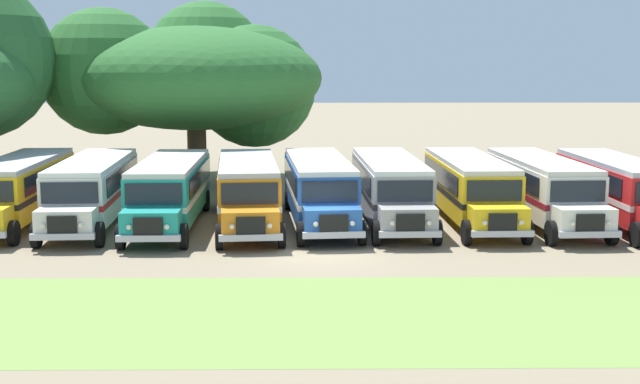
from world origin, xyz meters
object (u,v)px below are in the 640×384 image
object	(u,v)px
parked_bus_slot_4	(319,187)
parked_bus_slot_6	(470,186)
parked_bus_slot_8	(619,188)
broad_shade_tree	(194,75)
parked_bus_slot_3	(248,189)
parked_bus_slot_0	(19,187)
parked_bus_slot_2	(170,189)
parked_bus_slot_1	(93,188)
parked_bus_slot_5	(390,187)
parked_bus_slot_7	(542,187)

from	to	relation	value
parked_bus_slot_4	parked_bus_slot_6	size ratio (longest dim) A/B	1.01
parked_bus_slot_8	broad_shade_tree	distance (m)	24.38
parked_bus_slot_3	parked_bus_slot_0	bearing A→B (deg)	-98.54
parked_bus_slot_2	broad_shade_tree	size ratio (longest dim) A/B	0.69
parked_bus_slot_1	parked_bus_slot_5	xyz separation A→B (m)	(13.19, 0.29, 0.00)
parked_bus_slot_0	parked_bus_slot_8	size ratio (longest dim) A/B	1.00
parked_bus_slot_4	parked_bus_slot_7	xyz separation A→B (m)	(9.94, -0.00, 0.00)
parked_bus_slot_2	parked_bus_slot_6	size ratio (longest dim) A/B	1.00
parked_bus_slot_5	broad_shade_tree	world-z (taller)	broad_shade_tree
parked_bus_slot_1	parked_bus_slot_5	distance (m)	13.19
parked_bus_slot_7	parked_bus_slot_8	world-z (taller)	same
parked_bus_slot_0	parked_bus_slot_7	bearing A→B (deg)	87.62
parked_bus_slot_0	parked_bus_slot_6	size ratio (longest dim) A/B	1.00
parked_bus_slot_2	parked_bus_slot_4	world-z (taller)	same
parked_bus_slot_0	parked_bus_slot_1	size ratio (longest dim) A/B	1.00
parked_bus_slot_2	parked_bus_slot_8	distance (m)	19.80
parked_bus_slot_2	parked_bus_slot_8	world-z (taller)	same
parked_bus_slot_5	parked_bus_slot_1	bearing A→B (deg)	-91.17
parked_bus_slot_8	broad_shade_tree	bearing A→B (deg)	-123.38
parked_bus_slot_2	parked_bus_slot_6	bearing A→B (deg)	91.79
parked_bus_slot_0	parked_bus_slot_3	distance (m)	10.22
parked_bus_slot_0	parked_bus_slot_4	size ratio (longest dim) A/B	0.99
parked_bus_slot_7	parked_bus_slot_3	bearing A→B (deg)	-91.04
parked_bus_slot_1	parked_bus_slot_7	bearing A→B (deg)	87.37
parked_bus_slot_1	parked_bus_slot_5	size ratio (longest dim) A/B	1.00
parked_bus_slot_3	parked_bus_slot_6	xyz separation A→B (m)	(9.91, 0.62, 0.00)
parked_bus_slot_3	broad_shade_tree	xyz separation A→B (m)	(-3.97, 12.61, 4.70)
parked_bus_slot_6	broad_shade_tree	bearing A→B (deg)	-132.57
parked_bus_slot_2	parked_bus_slot_3	xyz separation A→B (m)	(3.40, 0.07, 0.00)
broad_shade_tree	parked_bus_slot_2	bearing A→B (deg)	-87.40
parked_bus_slot_1	parked_bus_slot_8	xyz separation A→B (m)	(23.28, -0.18, 0.00)
parked_bus_slot_7	parked_bus_slot_8	size ratio (longest dim) A/B	1.00
parked_bus_slot_7	parked_bus_slot_8	distance (m)	3.33
parked_bus_slot_4	parked_bus_slot_0	bearing A→B (deg)	-95.56
parked_bus_slot_1	parked_bus_slot_6	xyz separation A→B (m)	(16.79, 0.35, 0.00)
parked_bus_slot_4	broad_shade_tree	bearing A→B (deg)	-154.63
parked_bus_slot_2	parked_bus_slot_4	xyz separation A→B (m)	(6.54, 0.51, 0.00)
parked_bus_slot_3	broad_shade_tree	size ratio (longest dim) A/B	0.70
parked_bus_slot_2	parked_bus_slot_3	distance (m)	3.40
parked_bus_slot_1	broad_shade_tree	bearing A→B (deg)	163.62
parked_bus_slot_2	parked_bus_slot_5	bearing A→B (deg)	92.50
parked_bus_slot_2	parked_bus_slot_4	bearing A→B (deg)	93.33
parked_bus_slot_4	parked_bus_slot_7	size ratio (longest dim) A/B	1.01
broad_shade_tree	parked_bus_slot_8	bearing A→B (deg)	-31.59
parked_bus_slot_0	parked_bus_slot_8	xyz separation A→B (m)	(26.61, -0.50, 0.00)
parked_bus_slot_4	parked_bus_slot_6	distance (m)	6.77
parked_bus_slot_4	parked_bus_slot_5	distance (m)	3.17
parked_bus_slot_1	broad_shade_tree	size ratio (longest dim) A/B	0.70
parked_bus_slot_2	parked_bus_slot_7	world-z (taller)	same
parked_bus_slot_8	broad_shade_tree	size ratio (longest dim) A/B	0.69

